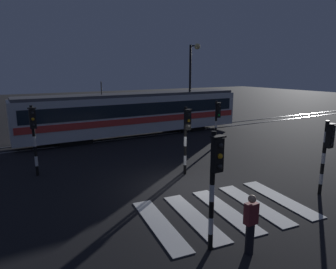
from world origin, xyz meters
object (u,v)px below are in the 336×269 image
traffic_light_median_centre (186,131)px  traffic_light_kerb_mid_left (215,175)px  traffic_light_corner_near_right (327,147)px  pedestrian_waiting_at_kerb (251,224)px  traffic_light_corner_far_right (217,117)px  tram (136,113)px  traffic_light_corner_far_left (34,130)px  street_lamp_trackside_right (192,77)px

traffic_light_median_centre → traffic_light_kerb_mid_left: 6.25m
traffic_light_corner_near_right → pedestrian_waiting_at_kerb: bearing=-165.1°
traffic_light_corner_far_right → tram: size_ratio=0.17×
traffic_light_corner_far_left → traffic_light_corner_near_right: 12.64m
traffic_light_corner_far_left → traffic_light_corner_far_right: bearing=0.6°
traffic_light_corner_far_right → traffic_light_median_centre: traffic_light_median_centre is taller
tram → street_lamp_trackside_right: bearing=-16.0°
traffic_light_median_centre → traffic_light_kerb_mid_left: size_ratio=0.96×
traffic_light_corner_far_left → traffic_light_kerb_mid_left: (3.47, -8.93, 0.02)m
traffic_light_corner_far_left → traffic_light_kerb_mid_left: traffic_light_kerb_mid_left is taller
traffic_light_corner_far_left → traffic_light_median_centre: 7.08m
traffic_light_corner_near_right → pedestrian_waiting_at_kerb: traffic_light_corner_near_right is taller
traffic_light_corner_near_right → traffic_light_corner_far_left: bearing=140.3°
traffic_light_corner_far_right → tram: 6.71m
traffic_light_corner_far_left → pedestrian_waiting_at_kerb: traffic_light_corner_far_left is taller
traffic_light_corner_near_right → traffic_light_median_centre: (-3.48, 4.74, 0.16)m
traffic_light_median_centre → traffic_light_corner_far_right: bearing=36.8°
traffic_light_corner_near_right → traffic_light_median_centre: size_ratio=0.93×
traffic_light_corner_far_left → pedestrian_waiting_at_kerb: 10.53m
traffic_light_corner_far_left → tram: (7.77, 6.07, -0.47)m
tram → pedestrian_waiting_at_kerb: bearing=-102.6°
tram → traffic_light_kerb_mid_left: bearing=-106.0°
traffic_light_kerb_mid_left → pedestrian_waiting_at_kerb: traffic_light_kerb_mid_left is taller
traffic_light_corner_near_right → traffic_light_median_centre: bearing=126.3°
traffic_light_kerb_mid_left → tram: 15.61m
traffic_light_kerb_mid_left → tram: tram is taller
traffic_light_corner_far_left → street_lamp_trackside_right: (12.07, 4.84, 2.17)m
traffic_light_corner_far_right → traffic_light_kerb_mid_left: size_ratio=0.89×
traffic_light_median_centre → traffic_light_kerb_mid_left: bearing=-116.4°
traffic_light_corner_near_right → street_lamp_trackside_right: (2.34, 12.90, 2.39)m
traffic_light_corner_far_left → traffic_light_median_centre: traffic_light_corner_far_left is taller
street_lamp_trackside_right → tram: bearing=164.0°
traffic_light_corner_near_right → street_lamp_trackside_right: size_ratio=0.44×
traffic_light_corner_far_left → traffic_light_corner_far_right: 10.86m
traffic_light_corner_far_left → pedestrian_waiting_at_kerb: size_ratio=1.97×
traffic_light_corner_far_right → pedestrian_waiting_at_kerb: size_ratio=1.77×
traffic_light_median_centre → pedestrian_waiting_at_kerb: 6.61m
traffic_light_corner_far_right → street_lamp_trackside_right: 5.43m
traffic_light_corner_near_right → traffic_light_corner_far_right: traffic_light_corner_near_right is taller
traffic_light_corner_far_left → traffic_light_corner_far_right: (10.86, 0.12, -0.24)m
pedestrian_waiting_at_kerb → traffic_light_kerb_mid_left: bearing=144.5°
traffic_light_corner_far_right → street_lamp_trackside_right: (1.21, 4.72, 2.40)m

